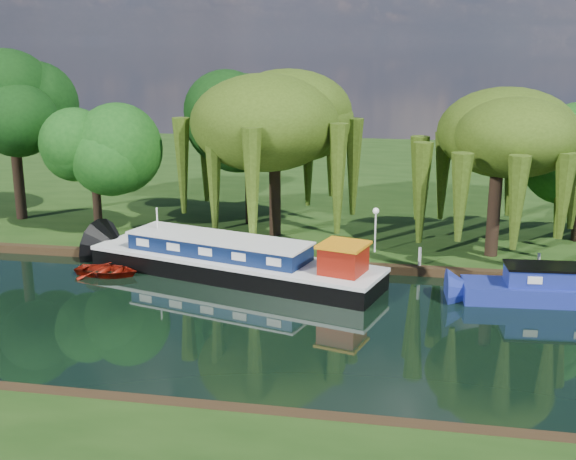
# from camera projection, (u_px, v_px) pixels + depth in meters

# --- Properties ---
(ground) EXTENTS (120.00, 120.00, 0.00)m
(ground) POSITION_uv_depth(u_px,v_px,m) (346.00, 330.00, 30.83)
(ground) COLOR black
(far_bank) EXTENTS (120.00, 52.00, 0.45)m
(far_bank) POSITION_uv_depth(u_px,v_px,m) (387.00, 180.00, 63.11)
(far_bank) COLOR #17330E
(far_bank) RESTS_ON ground
(dutch_barge) EXTENTS (16.32, 7.82, 3.37)m
(dutch_barge) POSITION_uv_depth(u_px,v_px,m) (236.00, 262.00, 37.52)
(dutch_barge) COLOR black
(dutch_barge) RESTS_ON ground
(red_dinghy) EXTENTS (3.48, 2.56, 0.70)m
(red_dinghy) POSITION_uv_depth(u_px,v_px,m) (107.00, 275.00, 38.04)
(red_dinghy) COLOR maroon
(red_dinghy) RESTS_ON ground
(willow_left) EXTENTS (7.87, 7.87, 9.43)m
(willow_left) POSITION_uv_depth(u_px,v_px,m) (275.00, 123.00, 42.57)
(willow_left) COLOR black
(willow_left) RESTS_ON far_bank
(willow_right) EXTENTS (6.77, 6.77, 8.25)m
(willow_right) POSITION_uv_depth(u_px,v_px,m) (499.00, 147.00, 38.52)
(willow_right) COLOR black
(willow_right) RESTS_ON far_bank
(tree_far_left) EXTENTS (4.75, 4.75, 7.66)m
(tree_far_left) POSITION_uv_depth(u_px,v_px,m) (93.00, 149.00, 43.26)
(tree_far_left) COLOR black
(tree_far_left) RESTS_ON far_bank
(tree_far_back) EXTENTS (5.92, 5.92, 9.96)m
(tree_far_back) POSITION_uv_depth(u_px,v_px,m) (12.00, 114.00, 46.65)
(tree_far_back) COLOR black
(tree_far_back) RESTS_ON far_bank
(tree_far_mid) EXTENTS (5.46, 5.46, 8.94)m
(tree_far_mid) POSITION_uv_depth(u_px,v_px,m) (249.00, 129.00, 45.55)
(tree_far_mid) COLOR black
(tree_far_mid) RESTS_ON far_bank
(lamppost) EXTENTS (0.36, 0.36, 2.56)m
(lamppost) POSITION_uv_depth(u_px,v_px,m) (376.00, 218.00, 40.11)
(lamppost) COLOR silver
(lamppost) RESTS_ON far_bank
(mooring_posts) EXTENTS (19.16, 0.16, 1.00)m
(mooring_posts) POSITION_uv_depth(u_px,v_px,m) (354.00, 253.00, 38.67)
(mooring_posts) COLOR silver
(mooring_posts) RESTS_ON far_bank
(reeds_near) EXTENTS (33.70, 1.50, 1.10)m
(reeds_near) POSITION_uv_depth(u_px,v_px,m) (542.00, 422.00, 22.27)
(reeds_near) COLOR #164612
(reeds_near) RESTS_ON ground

